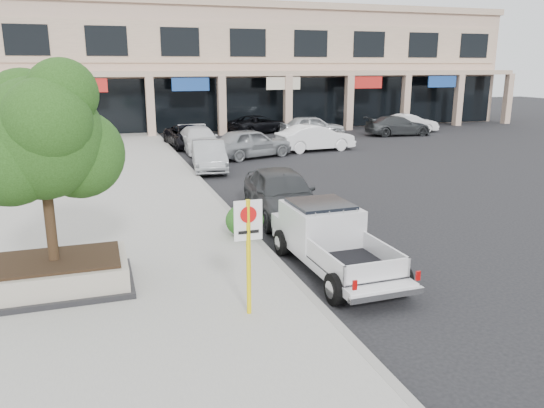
{
  "coord_description": "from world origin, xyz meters",
  "views": [
    {
      "loc": [
        -5.57,
        -10.41,
        4.87
      ],
      "look_at": [
        -1.65,
        1.5,
        1.58
      ],
      "focal_mm": 35.0,
      "sensor_mm": 36.0,
      "label": 1
    }
  ],
  "objects_px": {
    "curb_car_b": "(209,156)",
    "curb_car_d": "(188,136)",
    "lot_car_d": "(258,124)",
    "planter": "(56,274)",
    "curb_car_c": "(199,140)",
    "pickup_truck": "(336,242)",
    "lot_car_f": "(410,123)",
    "lot_car_a": "(250,143)",
    "lot_car_b": "(315,138)",
    "lot_car_c": "(398,126)",
    "lot_car_e": "(313,127)",
    "planter_tree": "(49,138)",
    "curb_car_a": "(282,193)",
    "no_parking_sign": "(248,242)"
  },
  "relations": [
    {
      "from": "planter",
      "to": "curb_car_b",
      "type": "xyz_separation_m",
      "value": [
        6.06,
        13.01,
        0.22
      ]
    },
    {
      "from": "planter",
      "to": "lot_car_b",
      "type": "relative_size",
      "value": 0.69
    },
    {
      "from": "no_parking_sign",
      "to": "pickup_truck",
      "type": "xyz_separation_m",
      "value": [
        2.66,
        1.77,
        -0.86
      ]
    },
    {
      "from": "no_parking_sign",
      "to": "curb_car_d",
      "type": "bearing_deg",
      "value": 83.36
    },
    {
      "from": "planter",
      "to": "planter_tree",
      "type": "relative_size",
      "value": 0.8
    },
    {
      "from": "lot_car_b",
      "to": "lot_car_e",
      "type": "distance_m",
      "value": 5.79
    },
    {
      "from": "curb_car_d",
      "to": "lot_car_b",
      "type": "xyz_separation_m",
      "value": [
        6.86,
        -3.67,
        0.09
      ]
    },
    {
      "from": "curb_car_a",
      "to": "lot_car_e",
      "type": "bearing_deg",
      "value": 68.9
    },
    {
      "from": "lot_car_a",
      "to": "lot_car_d",
      "type": "relative_size",
      "value": 0.98
    },
    {
      "from": "pickup_truck",
      "to": "lot_car_f",
      "type": "xyz_separation_m",
      "value": [
        17.17,
        23.86,
        -0.1
      ]
    },
    {
      "from": "planter",
      "to": "no_parking_sign",
      "type": "height_order",
      "value": "no_parking_sign"
    },
    {
      "from": "no_parking_sign",
      "to": "lot_car_d",
      "type": "xyz_separation_m",
      "value": [
        8.75,
        28.39,
        -0.97
      ]
    },
    {
      "from": "planter_tree",
      "to": "curb_car_d",
      "type": "xyz_separation_m",
      "value": [
        6.21,
        20.48,
        -2.74
      ]
    },
    {
      "from": "no_parking_sign",
      "to": "lot_car_e",
      "type": "bearing_deg",
      "value": 64.95
    },
    {
      "from": "planter",
      "to": "curb_car_d",
      "type": "distance_m",
      "value": 21.59
    },
    {
      "from": "lot_car_a",
      "to": "lot_car_b",
      "type": "relative_size",
      "value": 1.02
    },
    {
      "from": "planter",
      "to": "curb_car_a",
      "type": "height_order",
      "value": "curb_car_a"
    },
    {
      "from": "pickup_truck",
      "to": "lot_car_f",
      "type": "distance_m",
      "value": 29.39
    },
    {
      "from": "planter",
      "to": "lot_car_f",
      "type": "bearing_deg",
      "value": 44.6
    },
    {
      "from": "curb_car_b",
      "to": "curb_car_d",
      "type": "relative_size",
      "value": 0.88
    },
    {
      "from": "curb_car_b",
      "to": "lot_car_a",
      "type": "bearing_deg",
      "value": 51.67
    },
    {
      "from": "planter_tree",
      "to": "curb_car_b",
      "type": "bearing_deg",
      "value": 65.27
    },
    {
      "from": "planter_tree",
      "to": "lot_car_f",
      "type": "relative_size",
      "value": 0.99
    },
    {
      "from": "curb_car_d",
      "to": "lot_car_c",
      "type": "distance_m",
      "value": 15.24
    },
    {
      "from": "curb_car_c",
      "to": "lot_car_a",
      "type": "height_order",
      "value": "lot_car_a"
    },
    {
      "from": "curb_car_d",
      "to": "lot_car_d",
      "type": "relative_size",
      "value": 1.01
    },
    {
      "from": "lot_car_a",
      "to": "planter_tree",
      "type": "bearing_deg",
      "value": 132.95
    },
    {
      "from": "curb_car_a",
      "to": "planter_tree",
      "type": "bearing_deg",
      "value": -143.67
    },
    {
      "from": "curb_car_b",
      "to": "lot_car_f",
      "type": "height_order",
      "value": "curb_car_b"
    },
    {
      "from": "curb_car_c",
      "to": "lot_car_e",
      "type": "bearing_deg",
      "value": 22.68
    },
    {
      "from": "planter",
      "to": "curb_car_c",
      "type": "xyz_separation_m",
      "value": [
        6.66,
        18.69,
        0.24
      ]
    },
    {
      "from": "planter_tree",
      "to": "lot_car_e",
      "type": "relative_size",
      "value": 0.88
    },
    {
      "from": "pickup_truck",
      "to": "lot_car_c",
      "type": "height_order",
      "value": "pickup_truck"
    },
    {
      "from": "planter_tree",
      "to": "lot_car_b",
      "type": "bearing_deg",
      "value": 52.14
    },
    {
      "from": "pickup_truck",
      "to": "curb_car_b",
      "type": "xyz_separation_m",
      "value": [
        -0.27,
        13.7,
        -0.07
      ]
    },
    {
      "from": "curb_car_d",
      "to": "lot_car_b",
      "type": "bearing_deg",
      "value": -33.04
    },
    {
      "from": "curb_car_a",
      "to": "lot_car_d",
      "type": "xyz_separation_m",
      "value": [
        5.73,
        21.68,
        -0.15
      ]
    },
    {
      "from": "planter_tree",
      "to": "lot_car_b",
      "type": "relative_size",
      "value": 0.87
    },
    {
      "from": "no_parking_sign",
      "to": "lot_car_b",
      "type": "relative_size",
      "value": 0.5
    },
    {
      "from": "planter",
      "to": "planter_tree",
      "type": "height_order",
      "value": "planter_tree"
    },
    {
      "from": "lot_car_f",
      "to": "lot_car_b",
      "type": "bearing_deg",
      "value": 135.77
    },
    {
      "from": "planter_tree",
      "to": "no_parking_sign",
      "type": "xyz_separation_m",
      "value": [
        3.52,
        -2.61,
        -1.78
      ]
    },
    {
      "from": "curb_car_b",
      "to": "lot_car_b",
      "type": "height_order",
      "value": "lot_car_b"
    },
    {
      "from": "planter_tree",
      "to": "no_parking_sign",
      "type": "height_order",
      "value": "planter_tree"
    },
    {
      "from": "planter_tree",
      "to": "curb_car_a",
      "type": "distance_m",
      "value": 8.15
    },
    {
      "from": "curb_car_a",
      "to": "curb_car_d",
      "type": "bearing_deg",
      "value": 95.42
    },
    {
      "from": "curb_car_d",
      "to": "lot_car_e",
      "type": "relative_size",
      "value": 1.07
    },
    {
      "from": "curb_car_a",
      "to": "lot_car_d",
      "type": "bearing_deg",
      "value": 79.45
    },
    {
      "from": "curb_car_a",
      "to": "lot_car_d",
      "type": "height_order",
      "value": "curb_car_a"
    },
    {
      "from": "planter",
      "to": "lot_car_a",
      "type": "bearing_deg",
      "value": 60.58
    }
  ]
}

